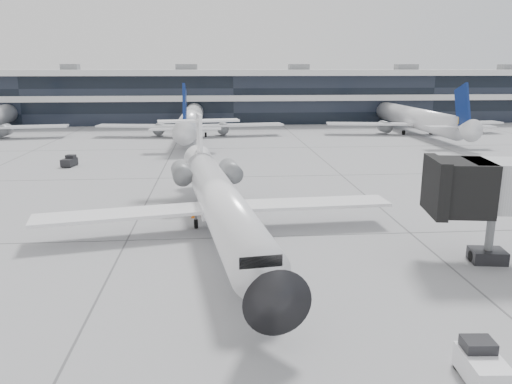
{
  "coord_description": "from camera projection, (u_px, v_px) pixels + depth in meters",
  "views": [
    {
      "loc": [
        -3.78,
        -32.99,
        11.47
      ],
      "look_at": [
        -0.89,
        2.61,
        2.6
      ],
      "focal_mm": 35.0,
      "sensor_mm": 36.0,
      "label": 1
    }
  ],
  "objects": [
    {
      "name": "traffic_cone",
      "position": [
        193.0,
        214.0,
        39.35
      ],
      "size": [
        0.42,
        0.42,
        0.55
      ],
      "rotation": [
        0.0,
        0.0,
        -0.15
      ],
      "color": "orange",
      "rests_on": "ground"
    },
    {
      "name": "ground",
      "position": [
        272.0,
        237.0,
        34.98
      ],
      "size": [
        220.0,
        220.0,
        0.0
      ],
      "primitive_type": "plane",
      "color": "gray",
      "rests_on": "ground"
    },
    {
      "name": "baggage_tug",
      "position": [
        482.0,
        365.0,
        18.69
      ],
      "size": [
        1.52,
        2.39,
        1.46
      ],
      "rotation": [
        0.0,
        0.0,
        -0.07
      ],
      "color": "white",
      "rests_on": "ground"
    },
    {
      "name": "bg_jet_center",
      "position": [
        192.0,
        136.0,
        87.55
      ],
      "size": [
        32.0,
        40.0,
        9.6
      ],
      "primitive_type": null,
      "color": "white",
      "rests_on": "ground"
    },
    {
      "name": "terminal",
      "position": [
        232.0,
        98.0,
        113.09
      ],
      "size": [
        170.0,
        22.0,
        10.0
      ],
      "primitive_type": "cube",
      "color": "black",
      "rests_on": "ground"
    },
    {
      "name": "regional_jet",
      "position": [
        219.0,
        198.0,
        35.45
      ],
      "size": [
        25.5,
        31.83,
        7.35
      ],
      "rotation": [
        0.0,
        0.0,
        0.13
      ],
      "color": "white",
      "rests_on": "ground"
    },
    {
      "name": "bg_jet_right",
      "position": [
        413.0,
        133.0,
        90.69
      ],
      "size": [
        32.0,
        40.0,
        9.6
      ],
      "primitive_type": null,
      "color": "white",
      "rests_on": "ground"
    },
    {
      "name": "far_tug",
      "position": [
        69.0,
        161.0,
        59.93
      ],
      "size": [
        1.66,
        2.31,
        1.33
      ],
      "rotation": [
        0.0,
        0.0,
        -0.22
      ],
      "color": "black",
      "rests_on": "ground"
    }
  ]
}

